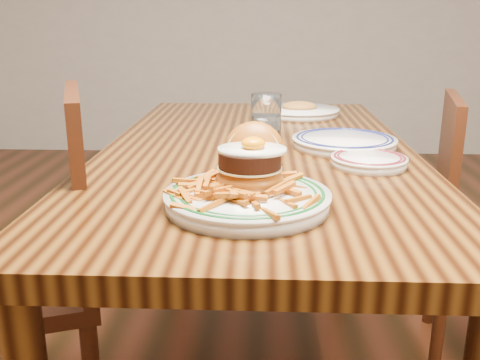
{
  "coord_description": "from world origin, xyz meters",
  "views": [
    {
      "loc": [
        0.01,
        -1.46,
        1.09
      ],
      "look_at": [
        -0.03,
        -0.52,
        0.81
      ],
      "focal_mm": 40.0,
      "sensor_mm": 36.0,
      "label": 1
    }
  ],
  "objects_px": {
    "table": "(257,176)",
    "chair_left": "(36,264)",
    "main_plate": "(248,184)",
    "chair_right": "(480,226)",
    "side_plate": "(369,160)"
  },
  "relations": [
    {
      "from": "chair_left",
      "to": "main_plate",
      "type": "xyz_separation_m",
      "value": [
        0.54,
        -0.24,
        0.29
      ]
    },
    {
      "from": "chair_right",
      "to": "main_plate",
      "type": "bearing_deg",
      "value": 55.15
    },
    {
      "from": "main_plate",
      "to": "chair_left",
      "type": "bearing_deg",
      "value": 161.51
    },
    {
      "from": "table",
      "to": "chair_right",
      "type": "bearing_deg",
      "value": 11.82
    },
    {
      "from": "table",
      "to": "chair_left",
      "type": "xyz_separation_m",
      "value": [
        -0.56,
        -0.25,
        -0.16
      ]
    },
    {
      "from": "chair_left",
      "to": "main_plate",
      "type": "bearing_deg",
      "value": -43.03
    },
    {
      "from": "chair_right",
      "to": "side_plate",
      "type": "distance_m",
      "value": 0.64
    },
    {
      "from": "side_plate",
      "to": "table",
      "type": "bearing_deg",
      "value": 119.5
    },
    {
      "from": "chair_left",
      "to": "main_plate",
      "type": "height_order",
      "value": "chair_left"
    },
    {
      "from": "chair_left",
      "to": "side_plate",
      "type": "height_order",
      "value": "chair_left"
    },
    {
      "from": "chair_right",
      "to": "main_plate",
      "type": "relative_size",
      "value": 2.64
    },
    {
      "from": "table",
      "to": "main_plate",
      "type": "bearing_deg",
      "value": -91.44
    },
    {
      "from": "chair_left",
      "to": "side_plate",
      "type": "relative_size",
      "value": 5.12
    },
    {
      "from": "table",
      "to": "chair_right",
      "type": "distance_m",
      "value": 0.75
    },
    {
      "from": "table",
      "to": "main_plate",
      "type": "height_order",
      "value": "main_plate"
    }
  ]
}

